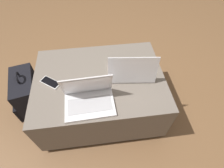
{
  "coord_description": "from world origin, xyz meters",
  "views": [
    {
      "loc": [
        -0.01,
        -0.88,
        1.47
      ],
      "look_at": [
        0.08,
        -0.14,
        0.53
      ],
      "focal_mm": 28.0,
      "sensor_mm": 36.0,
      "label": 1
    }
  ],
  "objects_px": {
    "cell_phone": "(50,82)",
    "backpack": "(29,96)",
    "laptop_near": "(89,98)",
    "laptop_far": "(131,71)"
  },
  "relations": [
    {
      "from": "laptop_near",
      "to": "laptop_far",
      "type": "distance_m",
      "value": 0.39
    },
    {
      "from": "laptop_far",
      "to": "backpack",
      "type": "xyz_separation_m",
      "value": [
        -0.87,
        0.08,
        -0.29
      ]
    },
    {
      "from": "cell_phone",
      "to": "backpack",
      "type": "xyz_separation_m",
      "value": [
        -0.26,
        0.08,
        -0.25
      ]
    },
    {
      "from": "laptop_near",
      "to": "laptop_far",
      "type": "relative_size",
      "value": 0.92
    },
    {
      "from": "laptop_near",
      "to": "laptop_far",
      "type": "height_order",
      "value": "laptop_far"
    },
    {
      "from": "cell_phone",
      "to": "laptop_near",
      "type": "bearing_deg",
      "value": 89.97
    },
    {
      "from": "laptop_near",
      "to": "cell_phone",
      "type": "xyz_separation_m",
      "value": [
        -0.28,
        0.21,
        -0.04
      ]
    },
    {
      "from": "laptop_near",
      "to": "backpack",
      "type": "bearing_deg",
      "value": 150.35
    },
    {
      "from": "cell_phone",
      "to": "backpack",
      "type": "relative_size",
      "value": 0.33
    },
    {
      "from": "laptop_far",
      "to": "backpack",
      "type": "relative_size",
      "value": 0.74
    }
  ]
}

